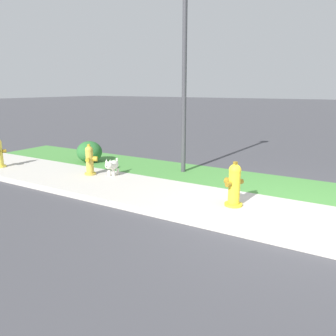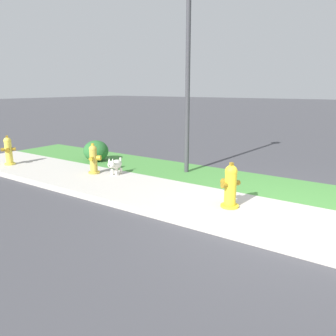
{
  "view_description": "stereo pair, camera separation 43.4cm",
  "coord_description": "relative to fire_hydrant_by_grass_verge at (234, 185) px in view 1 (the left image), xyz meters",
  "views": [
    {
      "loc": [
        0.81,
        -5.25,
        2.05
      ],
      "look_at": [
        -2.61,
        0.51,
        0.4
      ],
      "focal_mm": 35.0,
      "sensor_mm": 36.0,
      "label": 1
    },
    {
      "loc": [
        1.18,
        -5.01,
        2.05
      ],
      "look_at": [
        -2.61,
        0.51,
        0.4
      ],
      "focal_mm": 35.0,
      "sensor_mm": 36.0,
      "label": 2
    }
  ],
  "objects": [
    {
      "name": "street_lamp",
      "position": [
        -1.92,
        1.71,
        2.57
      ],
      "size": [
        0.32,
        0.32,
        4.45
      ],
      "color": "#3D3D42",
      "rests_on": "ground"
    },
    {
      "name": "fire_hydrant_by_grass_verge",
      "position": [
        0.0,
        0.0,
        0.0
      ],
      "size": [
        0.37,
        0.39,
        0.81
      ],
      "rotation": [
        0.0,
        0.0,
        1.16
      ],
      "color": "yellow",
      "rests_on": "ground"
    },
    {
      "name": "sidewalk_pavement",
      "position": [
        1.0,
        -0.07,
        -0.39
      ],
      "size": [
        18.0,
        1.86,
        0.01
      ],
      "primitive_type": "cube",
      "color": "#BCB7AD",
      "rests_on": "ground"
    },
    {
      "name": "shrub_bush_far_verge",
      "position": [
        -4.69,
        1.31,
        -0.09
      ],
      "size": [
        0.7,
        0.7,
        0.6
      ],
      "color": "#28662D",
      "rests_on": "ground"
    },
    {
      "name": "small_white_dog",
      "position": [
        -3.18,
        0.49,
        -0.14
      ],
      "size": [
        0.28,
        0.52,
        0.45
      ],
      "rotation": [
        0.0,
        0.0,
        4.91
      ],
      "color": "silver",
      "rests_on": "ground"
    },
    {
      "name": "street_curb",
      "position": [
        1.0,
        -1.08,
        -0.33
      ],
      "size": [
        18.0,
        0.16,
        0.12
      ],
      "primitive_type": "cube",
      "color": "#BCB7AD",
      "rests_on": "ground"
    },
    {
      "name": "ground_plane",
      "position": [
        1.0,
        -0.07,
        -0.39
      ],
      "size": [
        120.0,
        120.0,
        0.0
      ],
      "primitive_type": "plane",
      "color": "#424247"
    },
    {
      "name": "fire_hydrant_at_driveway",
      "position": [
        -3.69,
        0.29,
        -0.03
      ],
      "size": [
        0.34,
        0.36,
        0.75
      ],
      "rotation": [
        0.0,
        0.0,
        5.16
      ],
      "color": "gold",
      "rests_on": "ground"
    },
    {
      "name": "grass_verge",
      "position": [
        1.0,
        1.69,
        -0.39
      ],
      "size": [
        18.0,
        1.67,
        0.01
      ],
      "primitive_type": "cube",
      "color": "#47893D",
      "rests_on": "ground"
    }
  ]
}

